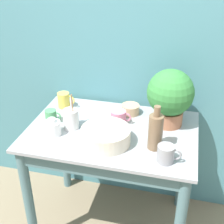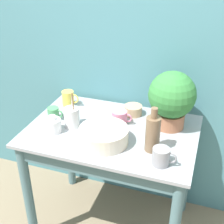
{
  "view_description": "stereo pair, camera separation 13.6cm",
  "coord_description": "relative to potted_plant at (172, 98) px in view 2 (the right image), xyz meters",
  "views": [
    {
      "loc": [
        0.38,
        -1.19,
        1.79
      ],
      "look_at": [
        0.0,
        0.35,
        0.91
      ],
      "focal_mm": 50.0,
      "sensor_mm": 36.0,
      "label": 1
    },
    {
      "loc": [
        0.51,
        -1.15,
        1.79
      ],
      "look_at": [
        0.0,
        0.35,
        0.91
      ],
      "focal_mm": 50.0,
      "sensor_mm": 36.0,
      "label": 2
    }
  ],
  "objects": [
    {
      "name": "bowl_small_tan",
      "position": [
        -0.25,
        0.07,
        -0.16
      ],
      "size": [
        0.12,
        0.12,
        0.06
      ],
      "color": "tan",
      "rests_on": "counter_table"
    },
    {
      "name": "mug_pink",
      "position": [
        -0.3,
        -0.06,
        -0.15
      ],
      "size": [
        0.13,
        0.1,
        0.08
      ],
      "color": "pink",
      "rests_on": "counter_table"
    },
    {
      "name": "mug_green",
      "position": [
        -0.7,
        -0.15,
        -0.15
      ],
      "size": [
        0.1,
        0.07,
        0.08
      ],
      "color": "#4C935B",
      "rests_on": "counter_table"
    },
    {
      "name": "counter_table",
      "position": [
        -0.32,
        -0.17,
        -0.37
      ],
      "size": [
        1.01,
        0.69,
        0.79
      ],
      "color": "slate",
      "rests_on": "ground_plane"
    },
    {
      "name": "mug_grey",
      "position": [
        0.02,
        -0.38,
        -0.15
      ],
      "size": [
        0.12,
        0.09,
        0.09
      ],
      "color": "gray",
      "rests_on": "counter_table"
    },
    {
      "name": "potted_plant",
      "position": [
        0.0,
        0.0,
        0.0
      ],
      "size": [
        0.28,
        0.28,
        0.35
      ],
      "color": "#A36647",
      "rests_on": "counter_table"
    },
    {
      "name": "utensil_cup",
      "position": [
        -0.56,
        -0.19,
        -0.13
      ],
      "size": [
        0.09,
        0.09,
        0.23
      ],
      "color": "silver",
      "rests_on": "counter_table"
    },
    {
      "name": "mug_yellow",
      "position": [
        -0.7,
        0.05,
        -0.14
      ],
      "size": [
        0.12,
        0.08,
        0.1
      ],
      "color": "#E5CC4C",
      "rests_on": "counter_table"
    },
    {
      "name": "wall_back",
      "position": [
        -0.32,
        0.25,
        0.22
      ],
      "size": [
        6.0,
        0.05,
        2.4
      ],
      "color": "teal",
      "rests_on": "ground_plane"
    },
    {
      "name": "bottle_tall",
      "position": [
        -0.05,
        -0.27,
        -0.09
      ],
      "size": [
        0.08,
        0.08,
        0.26
      ],
      "color": "brown",
      "rests_on": "counter_table"
    },
    {
      "name": "bottle_short",
      "position": [
        -0.64,
        -0.28,
        -0.15
      ],
      "size": [
        0.1,
        0.1,
        0.11
      ],
      "color": "white",
      "rests_on": "counter_table"
    },
    {
      "name": "bowl_wash_large",
      "position": [
        -0.31,
        -0.29,
        -0.15
      ],
      "size": [
        0.28,
        0.28,
        0.09
      ],
      "color": "beige",
      "rests_on": "counter_table"
    }
  ]
}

